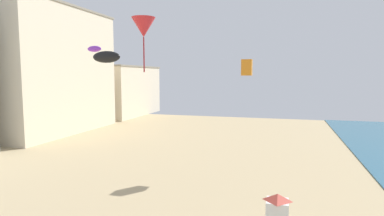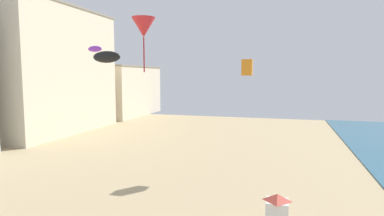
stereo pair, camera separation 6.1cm
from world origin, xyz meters
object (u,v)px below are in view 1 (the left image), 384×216
kite_black_parafoil (106,57)px  kite_red_delta (144,27)px  lifeguard_stand (277,207)px  kite_purple_parafoil (94,49)px  kite_orange_box (247,67)px

kite_black_parafoil → kite_red_delta: 4.13m
lifeguard_stand → kite_red_delta: (-8.60, 3.00, 9.71)m
kite_black_parafoil → kite_red_delta: size_ratio=0.62×
kite_purple_parafoil → kite_red_delta: (12.95, -14.43, -0.04)m
kite_orange_box → kite_red_delta: (-5.38, -10.62, 2.34)m
lifeguard_stand → kite_purple_parafoil: kite_purple_parafoil is taller
kite_orange_box → kite_black_parafoil: bearing=-133.7°
lifeguard_stand → kite_black_parafoil: size_ratio=1.18×
kite_black_parafoil → kite_red_delta: kite_red_delta is taller
kite_purple_parafoil → kite_red_delta: 19.39m
lifeguard_stand → kite_purple_parafoil: (-21.55, 17.44, 9.74)m
lifeguard_stand → kite_purple_parafoil: bearing=162.2°
kite_red_delta → kite_black_parafoil: bearing=159.6°
kite_red_delta → kite_orange_box: bearing=63.2°
lifeguard_stand → kite_red_delta: kite_red_delta is taller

